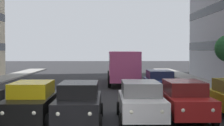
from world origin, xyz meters
The scene contains 6 objects.
car_1 centered at (-4.60, -4.65, 0.89)m, with size 2.02×4.44×1.72m.
car_2 centered at (-2.60, -4.32, 0.89)m, with size 2.02×4.44×1.72m.
car_3 centered at (0.08, -3.97, 0.89)m, with size 2.02×4.44×1.72m.
car_4 centered at (2.13, -4.17, 0.89)m, with size 2.02×4.44×1.72m.
car_row2_0 centered at (-4.74, -12.71, 0.89)m, with size 2.02×4.44×1.72m.
bus_behind_traffic centered at (-2.60, -21.35, 1.86)m, with size 2.78×10.50×3.00m.
Camera 1 is at (-1.11, 10.43, 3.08)m, focal length 54.47 mm.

